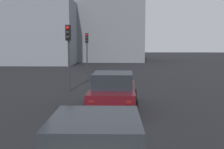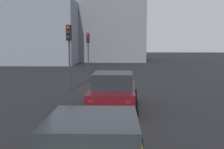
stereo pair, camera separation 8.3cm
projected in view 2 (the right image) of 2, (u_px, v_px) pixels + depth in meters
name	position (u px, v px, depth m)	size (l,w,h in m)	color
car_maroon_lead	(113.00, 91.00, 12.81)	(4.42, 2.18, 1.58)	#510F16
traffic_light_near_left	(88.00, 44.00, 27.38)	(0.32, 0.28, 3.67)	#2D2D30
traffic_light_near_right	(69.00, 44.00, 17.11)	(0.33, 0.30, 3.84)	#2D2D30
building_facade_left	(108.00, 32.00, 46.50)	(12.31, 11.18, 8.89)	slate
building_facade_center	(47.00, 33.00, 40.63)	(12.04, 8.66, 8.08)	gray
building_facade_right	(5.00, 10.00, 41.23)	(13.49, 8.50, 14.43)	slate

